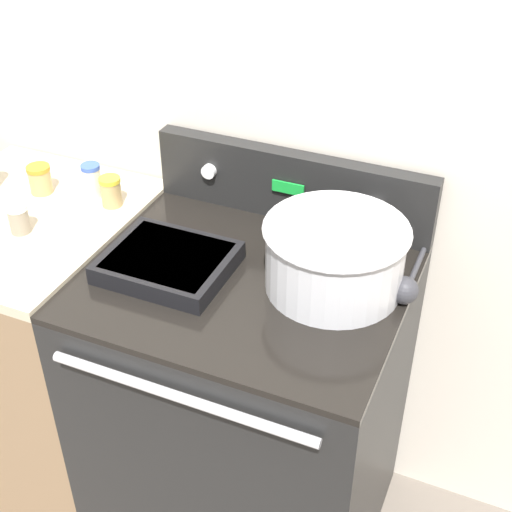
# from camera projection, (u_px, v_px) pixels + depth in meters

# --- Properties ---
(kitchen_wall) EXTENTS (8.00, 0.05, 2.50)m
(kitchen_wall) POSITION_uv_depth(u_px,v_px,m) (303.00, 107.00, 1.85)
(kitchen_wall) COLOR beige
(kitchen_wall) RESTS_ON ground_plane
(stove_range) EXTENTS (0.78, 0.70, 0.95)m
(stove_range) POSITION_uv_depth(u_px,v_px,m) (247.00, 411.00, 2.02)
(stove_range) COLOR black
(stove_range) RESTS_ON ground_plane
(control_panel) EXTENTS (0.78, 0.07, 0.20)m
(control_panel) POSITION_uv_depth(u_px,v_px,m) (292.00, 186.00, 1.92)
(control_panel) COLOR black
(control_panel) RESTS_ON stove_range
(side_counter) EXTENTS (0.59, 0.67, 0.96)m
(side_counter) POSITION_uv_depth(u_px,v_px,m) (48.00, 344.00, 2.24)
(side_counter) COLOR #896B4C
(side_counter) RESTS_ON ground_plane
(mixing_bowl) EXTENTS (0.34, 0.34, 0.17)m
(mixing_bowl) POSITION_uv_depth(u_px,v_px,m) (335.00, 254.00, 1.67)
(mixing_bowl) COLOR silver
(mixing_bowl) RESTS_ON stove_range
(casserole_dish) EXTENTS (0.30, 0.26, 0.05)m
(casserole_dish) POSITION_uv_depth(u_px,v_px,m) (168.00, 262.00, 1.76)
(casserole_dish) COLOR black
(casserole_dish) RESTS_ON stove_range
(ladle) EXTENTS (0.07, 0.30, 0.07)m
(ladle) POSITION_uv_depth(u_px,v_px,m) (406.00, 287.00, 1.67)
(ladle) COLOR #333338
(ladle) RESTS_ON stove_range
(spice_jar_yellow_cap) EXTENTS (0.06, 0.06, 0.09)m
(spice_jar_yellow_cap) POSITION_uv_depth(u_px,v_px,m) (111.00, 191.00, 1.98)
(spice_jar_yellow_cap) COLOR tan
(spice_jar_yellow_cap) RESTS_ON side_counter
(spice_jar_blue_cap) EXTENTS (0.05, 0.05, 0.10)m
(spice_jar_blue_cap) POSITION_uv_depth(u_px,v_px,m) (92.00, 180.00, 2.02)
(spice_jar_blue_cap) COLOR beige
(spice_jar_blue_cap) RESTS_ON side_counter
(spice_jar_white_cap) EXTENTS (0.06, 0.06, 0.08)m
(spice_jar_white_cap) POSITION_uv_depth(u_px,v_px,m) (19.00, 219.00, 1.87)
(spice_jar_white_cap) COLOR gray
(spice_jar_white_cap) RESTS_ON side_counter
(spice_jar_orange_cap) EXTENTS (0.07, 0.07, 0.08)m
(spice_jar_orange_cap) POSITION_uv_depth(u_px,v_px,m) (40.00, 179.00, 2.04)
(spice_jar_orange_cap) COLOR tan
(spice_jar_orange_cap) RESTS_ON side_counter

